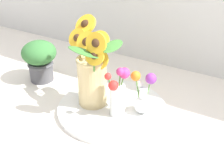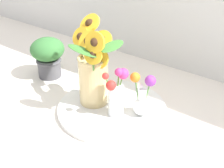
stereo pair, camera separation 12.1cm
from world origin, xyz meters
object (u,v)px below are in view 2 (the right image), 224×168
object	(u,v)px
serving_tray	(112,108)
vase_small_center	(116,94)
mason_jar_sunflowers	(93,71)
vase_bulb_right	(142,98)
potted_plant	(48,55)

from	to	relation	value
serving_tray	vase_small_center	bearing A→B (deg)	-37.55
mason_jar_sunflowers	vase_bulb_right	size ratio (longest dim) A/B	2.01
potted_plant	serving_tray	bearing A→B (deg)	-7.82
serving_tray	mason_jar_sunflowers	size ratio (longest dim) A/B	1.28
mason_jar_sunflowers	potted_plant	bearing A→B (deg)	168.61
serving_tray	vase_small_center	distance (m)	0.12
mason_jar_sunflowers	serving_tray	bearing A→B (deg)	6.65
vase_bulb_right	potted_plant	size ratio (longest dim) A/B	0.88
mason_jar_sunflowers	vase_small_center	size ratio (longest dim) A/B	1.72
vase_small_center	vase_bulb_right	xyz separation A→B (m)	(0.08, 0.06, -0.02)
serving_tray	mason_jar_sunflowers	bearing A→B (deg)	-173.35
serving_tray	potted_plant	xyz separation A→B (m)	(-0.42, 0.06, 0.10)
mason_jar_sunflowers	potted_plant	world-z (taller)	mason_jar_sunflowers
vase_small_center	vase_bulb_right	world-z (taller)	vase_small_center
mason_jar_sunflowers	vase_bulb_right	xyz separation A→B (m)	(0.20, 0.04, -0.07)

